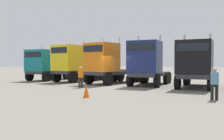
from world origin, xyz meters
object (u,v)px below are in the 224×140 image
(semi_truck_yellow, at_px, (72,63))
(semi_truck_navy, at_px, (147,63))
(traffic_cone_far, at_px, (86,91))
(semi_truck_black, at_px, (196,64))
(semi_truck_orange, at_px, (106,63))
(visitor_in_hivis, at_px, (81,75))
(semi_truck_teal, at_px, (45,65))
(visitor_with_camera, at_px, (215,81))

(semi_truck_yellow, height_order, semi_truck_navy, semi_truck_navy)
(traffic_cone_far, bearing_deg, semi_truck_black, 63.94)
(semi_truck_orange, height_order, traffic_cone_far, semi_truck_orange)
(visitor_in_hivis, bearing_deg, semi_truck_teal, 155.32)
(semi_truck_yellow, distance_m, semi_truck_navy, 8.17)
(semi_truck_yellow, relative_size, visitor_in_hivis, 3.62)
(semi_truck_orange, distance_m, semi_truck_navy, 3.88)
(semi_truck_black, xyz_separation_m, visitor_with_camera, (2.18, -5.45, -0.88))
(semi_truck_navy, height_order, visitor_in_hivis, semi_truck_navy)
(semi_truck_black, bearing_deg, traffic_cone_far, -31.88)
(semi_truck_navy, xyz_separation_m, semi_truck_black, (3.91, 0.05, -0.05))
(semi_truck_orange, relative_size, semi_truck_black, 1.01)
(semi_truck_teal, height_order, visitor_in_hivis, semi_truck_teal)
(traffic_cone_far, bearing_deg, semi_truck_orange, 115.62)
(semi_truck_yellow, height_order, semi_truck_orange, same)
(semi_truck_teal, distance_m, visitor_with_camera, 18.91)
(semi_truck_orange, xyz_separation_m, visitor_in_hivis, (0.27, -4.01, -0.95))
(semi_truck_black, xyz_separation_m, traffic_cone_far, (-3.99, -8.15, -1.49))
(semi_truck_orange, relative_size, semi_truck_navy, 1.04)
(semi_truck_yellow, relative_size, semi_truck_orange, 0.95)
(semi_truck_orange, distance_m, visitor_with_camera, 11.29)
(semi_truck_yellow, bearing_deg, semi_truck_orange, 89.19)
(visitor_with_camera, distance_m, traffic_cone_far, 6.76)
(semi_truck_teal, relative_size, semi_truck_navy, 1.01)
(semi_truck_teal, relative_size, visitor_in_hivis, 3.71)
(semi_truck_orange, relative_size, visitor_with_camera, 3.81)
(visitor_with_camera, bearing_deg, visitor_in_hivis, 35.25)
(semi_truck_orange, distance_m, semi_truck_black, 7.78)
(semi_truck_yellow, bearing_deg, traffic_cone_far, 47.59)
(semi_truck_navy, relative_size, visitor_with_camera, 3.65)
(semi_truck_black, bearing_deg, semi_truck_orange, -94.06)
(semi_truck_teal, relative_size, semi_truck_yellow, 1.02)
(semi_truck_teal, distance_m, semi_truck_navy, 12.01)
(semi_truck_orange, relative_size, visitor_in_hivis, 3.83)
(semi_truck_navy, bearing_deg, semi_truck_orange, -94.87)
(semi_truck_navy, relative_size, visitor_in_hivis, 3.66)
(semi_truck_black, bearing_deg, visitor_with_camera, 16.01)
(semi_truck_yellow, distance_m, visitor_with_camera, 15.32)
(semi_truck_navy, height_order, visitor_with_camera, semi_truck_navy)
(semi_truck_teal, xyz_separation_m, semi_truck_black, (15.91, 0.04, 0.11))
(semi_truck_teal, xyz_separation_m, semi_truck_navy, (12.01, -0.01, 0.17))
(semi_truck_teal, bearing_deg, visitor_in_hivis, 55.63)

